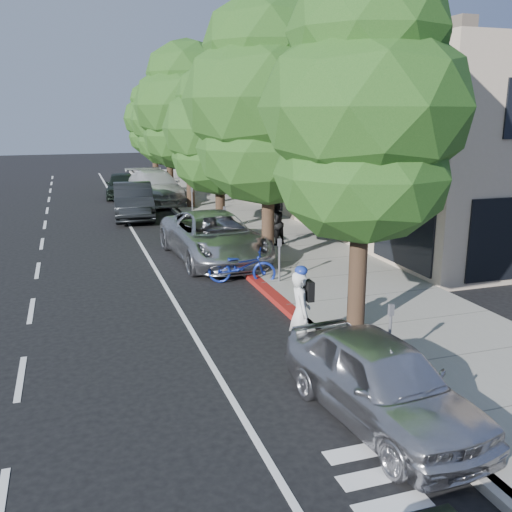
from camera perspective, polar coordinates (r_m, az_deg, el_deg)
name	(u,v)px	position (r m, az deg, el deg)	size (l,w,h in m)	color
ground	(286,310)	(14.65, 3.05, -5.42)	(120.00, 120.00, 0.00)	black
sidewalk	(268,238)	(22.63, 1.17, 1.85)	(4.60, 56.00, 0.15)	gray
curb	(211,242)	(21.99, -4.50, 1.45)	(0.30, 56.00, 0.15)	#9E998E
curb_red_segment	(273,296)	(15.51, 1.72, -3.98)	(0.32, 4.00, 0.15)	maroon
storefront_building	(329,137)	(34.18, 7.33, 11.73)	(10.00, 36.00, 7.00)	#C1AB95
street_tree_0	(365,113)	(12.37, 10.83, 13.83)	(4.48, 4.48, 7.81)	black
street_tree_1	(269,103)	(17.87, 1.26, 15.03)	(5.29, 5.29, 8.43)	black
street_tree_2	(219,130)	(23.62, -3.72, 12.44)	(4.62, 4.62, 6.94)	black
street_tree_3	(188,108)	(29.45, -6.79, 14.51)	(5.47, 5.47, 8.41)	black
street_tree_4	(168,121)	(35.35, -8.77, 13.16)	(4.57, 4.57, 7.14)	black
street_tree_5	(154,120)	(41.28, -10.21, 13.25)	(4.20, 4.20, 7.06)	black
cyclist	(300,313)	(11.86, 4.46, -5.69)	(0.65, 0.43, 1.78)	silver
bicycle	(242,266)	(16.72, -1.43, -1.01)	(0.70, 2.00, 1.05)	navy
silver_suv	(214,237)	(19.34, -4.21, 1.92)	(2.69, 5.83, 1.62)	silver
dark_sedan	(133,201)	(27.70, -12.18, 5.41)	(1.76, 5.04, 1.66)	black
white_pickup	(155,187)	(32.26, -10.05, 6.81)	(2.46, 6.06, 1.76)	silver
dark_suv_far	(122,185)	(34.73, -13.29, 6.92)	(1.74, 4.31, 1.47)	black
near_car_a	(381,381)	(9.61, 12.42, -12.09)	(1.69, 4.19, 1.43)	#B9B8BD
pedestrian	(275,223)	(20.92, 1.94, 3.31)	(0.79, 0.62, 1.63)	black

